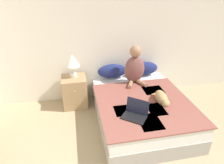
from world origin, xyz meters
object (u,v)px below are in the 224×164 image
Objects in this scene: bed at (140,109)px; person_sitting at (135,67)px; cat_tabby at (162,98)px; pillow_near at (112,71)px; nightstand at (75,92)px; table_lamp at (72,61)px; laptop_open at (135,113)px; pillow_far at (144,69)px.

bed is 0.79m from person_sitting.
cat_tabby is at bearing -43.35° from bed.
pillow_near reaches higher than nightstand.
bed is 1.49m from table_lamp.
bed is at bearing -68.41° from pillow_near.
bed is at bearing 100.49° from laptop_open.
pillow_far is 1.45m from nightstand.
pillow_near is 1.02× the size of cat_tabby.
person_sitting is at bearing 85.49° from bed.
pillow_far is 0.97× the size of nightstand.
cat_tabby is (-0.07, -1.06, -0.05)m from pillow_far.
table_lamp is at bearing -178.24° from pillow_far.
laptop_open reaches higher than cat_tabby.
person_sitting is (0.04, 0.55, 0.56)m from bed.
nightstand is at bearing -119.09° from cat_tabby.
bed is 0.97m from pillow_near.
pillow_far is 0.43m from person_sitting.
person_sitting is at bearing -9.14° from nightstand.
person_sitting reaches higher than bed.
cat_tabby is at bearing -75.15° from person_sitting.
pillow_far is at bearing 0.00° from pillow_near.
laptop_open is 0.96× the size of table_lamp.
person_sitting reaches higher than table_lamp.
pillow_far is 1.07m from cat_tabby.
bed is 4.50× the size of laptop_open.
pillow_near is 1.37× the size of laptop_open.
cat_tabby is at bearing -37.46° from table_lamp.
nightstand reaches higher than bed.
pillow_far is 1.44m from laptop_open.
pillow_near and pillow_far have the same top height.
person_sitting is at bearing -36.25° from pillow_near.
nightstand is (-1.41, -0.09, -0.33)m from pillow_far.
laptop_open is 0.71× the size of nightstand.
bed is at bearing -35.92° from table_lamp.
cat_tabby is 1.29× the size of table_lamp.
table_lamp reaches higher than pillow_far.
person_sitting is 1.26× the size of cat_tabby.
laptop_open is (0.07, -1.31, -0.09)m from pillow_near.
pillow_near is at bearing 131.25° from laptop_open.
pillow_near is at bearing 6.73° from nightstand.
table_lamp reaches higher than pillow_near.
pillow_near reaches higher than bed.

